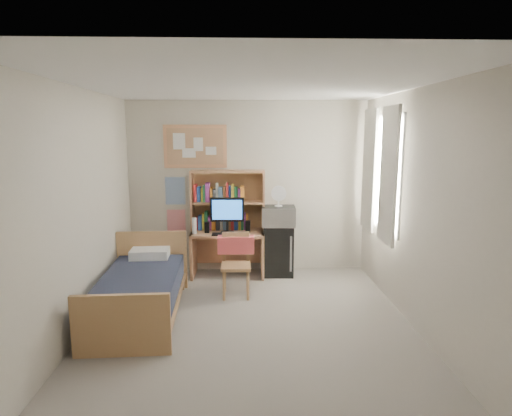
{
  "coord_description": "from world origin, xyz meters",
  "views": [
    {
      "loc": [
        -0.09,
        -4.39,
        2.13
      ],
      "look_at": [
        0.1,
        1.2,
        1.14
      ],
      "focal_mm": 30.0,
      "sensor_mm": 36.0,
      "label": 1
    }
  ],
  "objects_px": {
    "desk": "(228,254)",
    "microwave": "(278,216)",
    "bulletin_board": "(195,146)",
    "bed": "(140,296)",
    "mini_fridge": "(278,250)",
    "speaker_left": "(207,227)",
    "monitor": "(227,215)",
    "desk_chair": "(236,266)",
    "speaker_right": "(248,227)",
    "desk_fan": "(279,197)"
  },
  "relations": [
    {
      "from": "desk_chair",
      "to": "desk_fan",
      "type": "xyz_separation_m",
      "value": [
        0.62,
        0.85,
        0.77
      ]
    },
    {
      "from": "microwave",
      "to": "desk",
      "type": "bearing_deg",
      "value": -175.85
    },
    {
      "from": "desk",
      "to": "microwave",
      "type": "xyz_separation_m",
      "value": [
        0.75,
        0.02,
        0.57
      ]
    },
    {
      "from": "monitor",
      "to": "bulletin_board",
      "type": "bearing_deg",
      "value": 145.62
    },
    {
      "from": "desk_chair",
      "to": "bed",
      "type": "height_order",
      "value": "desk_chair"
    },
    {
      "from": "speaker_left",
      "to": "microwave",
      "type": "height_order",
      "value": "microwave"
    },
    {
      "from": "bulletin_board",
      "to": "monitor",
      "type": "distance_m",
      "value": 1.15
    },
    {
      "from": "desk_chair",
      "to": "speaker_right",
      "type": "xyz_separation_m",
      "value": [
        0.17,
        0.76,
        0.35
      ]
    },
    {
      "from": "speaker_left",
      "to": "desk_fan",
      "type": "height_order",
      "value": "desk_fan"
    },
    {
      "from": "desk_chair",
      "to": "bulletin_board",
      "type": "bearing_deg",
      "value": 118.35
    },
    {
      "from": "desk",
      "to": "bulletin_board",
      "type": "bearing_deg",
      "value": 150.72
    },
    {
      "from": "desk",
      "to": "speaker_right",
      "type": "relative_size",
      "value": 5.98
    },
    {
      "from": "mini_fridge",
      "to": "desk_fan",
      "type": "xyz_separation_m",
      "value": [
        -0.0,
        -0.02,
        0.8
      ]
    },
    {
      "from": "mini_fridge",
      "to": "bed",
      "type": "relative_size",
      "value": 0.43
    },
    {
      "from": "speaker_right",
      "to": "desk_fan",
      "type": "relative_size",
      "value": 0.64
    },
    {
      "from": "desk",
      "to": "desk_fan",
      "type": "distance_m",
      "value": 1.14
    },
    {
      "from": "speaker_left",
      "to": "speaker_right",
      "type": "xyz_separation_m",
      "value": [
        0.6,
        -0.01,
        0.01
      ]
    },
    {
      "from": "desk",
      "to": "speaker_left",
      "type": "height_order",
      "value": "speaker_left"
    },
    {
      "from": "desk_chair",
      "to": "speaker_right",
      "type": "relative_size",
      "value": 4.62
    },
    {
      "from": "speaker_left",
      "to": "speaker_right",
      "type": "relative_size",
      "value": 0.89
    },
    {
      "from": "speaker_left",
      "to": "speaker_right",
      "type": "bearing_deg",
      "value": 0.0
    },
    {
      "from": "mini_fridge",
      "to": "speaker_left",
      "type": "xyz_separation_m",
      "value": [
        -1.06,
        -0.09,
        0.37
      ]
    },
    {
      "from": "bulletin_board",
      "to": "mini_fridge",
      "type": "distance_m",
      "value": 1.99
    },
    {
      "from": "microwave",
      "to": "mini_fridge",
      "type": "bearing_deg",
      "value": 90.0
    },
    {
      "from": "bed",
      "to": "speaker_right",
      "type": "bearing_deg",
      "value": 44.55
    },
    {
      "from": "bed",
      "to": "speaker_right",
      "type": "xyz_separation_m",
      "value": [
        1.28,
        1.36,
        0.52
      ]
    },
    {
      "from": "monitor",
      "to": "desk_fan",
      "type": "relative_size",
      "value": 1.89
    },
    {
      "from": "desk",
      "to": "microwave",
      "type": "relative_size",
      "value": 2.19
    },
    {
      "from": "bed",
      "to": "speaker_right",
      "type": "relative_size",
      "value": 9.95
    },
    {
      "from": "desk_fan",
      "to": "desk_chair",
      "type": "bearing_deg",
      "value": -123.59
    },
    {
      "from": "bed",
      "to": "microwave",
      "type": "distance_m",
      "value": 2.35
    },
    {
      "from": "bulletin_board",
      "to": "desk",
      "type": "bearing_deg",
      "value": -30.67
    },
    {
      "from": "desk",
      "to": "bed",
      "type": "distance_m",
      "value": 1.73
    },
    {
      "from": "bulletin_board",
      "to": "microwave",
      "type": "height_order",
      "value": "bulletin_board"
    },
    {
      "from": "mini_fridge",
      "to": "speaker_right",
      "type": "xyz_separation_m",
      "value": [
        -0.46,
        -0.11,
        0.38
      ]
    },
    {
      "from": "desk_fan",
      "to": "speaker_left",
      "type": "bearing_deg",
      "value": -173.43
    },
    {
      "from": "bulletin_board",
      "to": "speaker_right",
      "type": "relative_size",
      "value": 5.23
    },
    {
      "from": "monitor",
      "to": "desk_fan",
      "type": "height_order",
      "value": "desk_fan"
    },
    {
      "from": "mini_fridge",
      "to": "desk",
      "type": "bearing_deg",
      "value": -174.33
    },
    {
      "from": "mini_fridge",
      "to": "speaker_left",
      "type": "relative_size",
      "value": 4.76
    },
    {
      "from": "mini_fridge",
      "to": "microwave",
      "type": "relative_size",
      "value": 1.55
    },
    {
      "from": "monitor",
      "to": "speaker_right",
      "type": "bearing_deg",
      "value": 0.0
    },
    {
      "from": "monitor",
      "to": "microwave",
      "type": "height_order",
      "value": "monitor"
    },
    {
      "from": "speaker_right",
      "to": "bulletin_board",
      "type": "bearing_deg",
      "value": 157.08
    },
    {
      "from": "monitor",
      "to": "desk",
      "type": "bearing_deg",
      "value": 90.0
    },
    {
      "from": "bed",
      "to": "desk",
      "type": "bearing_deg",
      "value": 53.31
    },
    {
      "from": "bed",
      "to": "microwave",
      "type": "bearing_deg",
      "value": 37.62
    },
    {
      "from": "bulletin_board",
      "to": "desk",
      "type": "height_order",
      "value": "bulletin_board"
    },
    {
      "from": "microwave",
      "to": "desk_fan",
      "type": "relative_size",
      "value": 1.76
    },
    {
      "from": "monitor",
      "to": "speaker_left",
      "type": "height_order",
      "value": "monitor"
    }
  ]
}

